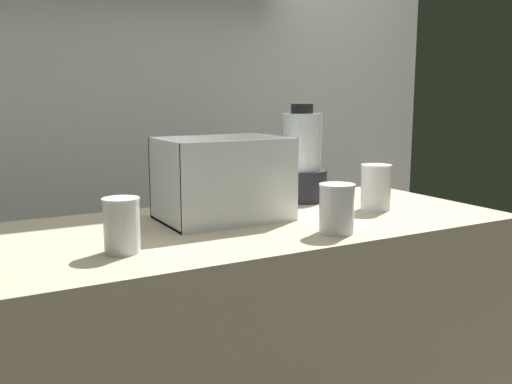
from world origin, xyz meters
The scene contains 7 objects.
counter centered at (0.00, 0.00, 0.45)m, with size 1.40×0.64×0.90m, color tan.
back_wall_unit centered at (0.00, 0.77, 1.27)m, with size 2.60×0.24×2.50m.
carrot_display_bin centered at (-0.06, 0.07, 0.97)m, with size 0.34×0.24×0.23m.
blender_pitcher centered at (0.28, 0.20, 1.03)m, with size 0.17×0.17×0.31m.
juice_cup_mango_far_left centered at (-0.41, -0.13, 0.95)m, with size 0.08×0.08×0.12m.
juice_cup_beet_left centered at (0.11, -0.22, 0.95)m, with size 0.09×0.09×0.12m.
juice_cup_pomegranate_middle centered at (0.39, -0.04, 0.96)m, with size 0.09×0.09×0.14m.
Camera 1 is at (-0.73, -1.32, 1.24)m, focal length 39.66 mm.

